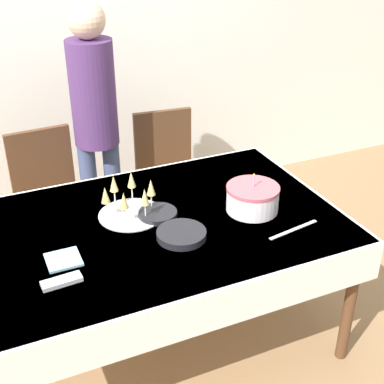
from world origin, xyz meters
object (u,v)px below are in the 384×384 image
(birthday_cake, at_px, (252,198))
(plate_stack_dessert, at_px, (158,214))
(dining_chair_far_left, at_px, (50,199))
(plate_stack_main, at_px, (181,234))
(dining_chair_far_right, at_px, (168,175))
(person_standing, at_px, (95,112))
(champagne_tray, at_px, (130,201))

(birthday_cake, height_order, plate_stack_dessert, birthday_cake)
(dining_chair_far_left, xyz_separation_m, plate_stack_main, (0.44, -1.10, 0.27))
(dining_chair_far_right, xyz_separation_m, person_standing, (-0.46, 0.05, 0.51))
(champagne_tray, height_order, person_standing, person_standing)
(dining_chair_far_left, relative_size, champagne_tray, 2.84)
(dining_chair_far_left, relative_size, person_standing, 0.56)
(person_standing, bearing_deg, plate_stack_dessert, -86.29)
(dining_chair_far_left, xyz_separation_m, dining_chair_far_right, (0.81, -0.00, 0.00))
(dining_chair_far_left, bearing_deg, plate_stack_dessert, -64.66)
(birthday_cake, distance_m, plate_stack_main, 0.45)
(dining_chair_far_right, distance_m, person_standing, 0.69)
(champagne_tray, distance_m, plate_stack_dessert, 0.16)
(birthday_cake, bearing_deg, dining_chair_far_left, 131.13)
(plate_stack_main, bearing_deg, person_standing, 94.65)
(dining_chair_far_right, bearing_deg, person_standing, 173.96)
(dining_chair_far_left, bearing_deg, birthday_cake, -48.87)
(dining_chair_far_right, height_order, plate_stack_dessert, dining_chair_far_right)
(dining_chair_far_left, xyz_separation_m, champagne_tray, (0.29, -0.79, 0.33))
(plate_stack_main, bearing_deg, plate_stack_dessert, 98.41)
(dining_chair_far_left, relative_size, plate_stack_dessert, 4.79)
(birthday_cake, relative_size, person_standing, 0.16)
(dining_chair_far_right, height_order, champagne_tray, same)
(plate_stack_main, height_order, person_standing, person_standing)
(birthday_cake, xyz_separation_m, champagne_tray, (-0.59, 0.22, 0.01))
(champagne_tray, bearing_deg, plate_stack_main, -62.99)
(birthday_cake, xyz_separation_m, plate_stack_main, (-0.43, -0.09, -0.05))
(dining_chair_far_left, distance_m, person_standing, 0.62)
(plate_stack_main, relative_size, plate_stack_dessert, 1.21)
(plate_stack_main, height_order, plate_stack_dessert, plate_stack_main)
(champagne_tray, bearing_deg, person_standing, 85.80)
(dining_chair_far_left, bearing_deg, dining_chair_far_right, -0.01)
(plate_stack_main, bearing_deg, champagne_tray, 117.01)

